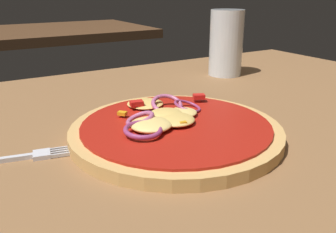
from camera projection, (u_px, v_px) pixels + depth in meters
The scene contains 5 objects.
dining_table at pixel (192, 161), 0.42m from camera, with size 1.17×0.87×0.04m.
pizza at pixel (175, 129), 0.44m from camera, with size 0.26×0.26×0.03m.
fork at pixel (9, 159), 0.38m from camera, with size 0.17×0.05×0.01m.
beer_glass at pixel (226, 47), 0.73m from camera, with size 0.07×0.07×0.13m.
background_table at pixel (47, 33), 1.55m from camera, with size 0.85×0.55×0.04m.
Camera 1 is at (-0.22, -0.31, 0.21)m, focal length 38.17 mm.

